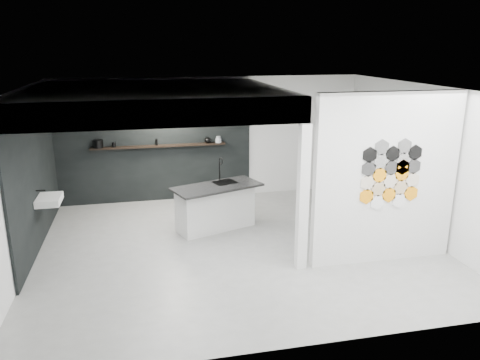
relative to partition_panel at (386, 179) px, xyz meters
name	(u,v)px	position (x,y,z in m)	size (l,w,h in m)	color
floor	(238,247)	(-2.23, 1.00, -1.40)	(7.00, 6.00, 0.01)	gray
partition_panel	(386,179)	(0.00, 0.00, 0.00)	(2.45, 0.15, 2.80)	silver
bay_clad_back	(155,151)	(-3.52, 3.97, -0.22)	(4.40, 0.04, 2.35)	black
bay_clad_left	(35,180)	(-5.70, 2.00, -0.22)	(0.04, 4.00, 2.35)	black
bulkhead	(155,99)	(-3.52, 2.00, 1.15)	(4.40, 4.00, 0.40)	silver
corner_column	(303,198)	(-1.41, 0.00, -0.22)	(0.16, 0.16, 2.35)	silver
fascia_beam	(161,114)	(-3.52, 0.08, 1.15)	(4.40, 0.16, 0.40)	silver
wall_basin	(49,200)	(-5.46, 1.80, -0.55)	(0.40, 0.60, 0.12)	silver
display_shelf	(159,146)	(-3.43, 3.87, -0.10)	(3.00, 0.15, 0.04)	black
kitchen_island	(216,206)	(-2.47, 1.94, -0.94)	(1.84, 1.28, 1.36)	silver
stockpot	(98,144)	(-4.73, 3.87, 0.01)	(0.21, 0.21, 0.17)	black
kettle	(208,140)	(-2.32, 3.87, -0.01)	(0.16, 0.16, 0.13)	black
glass_bowl	(218,140)	(-2.08, 3.87, -0.03)	(0.14, 0.14, 0.10)	gray
glass_vase	(218,139)	(-2.08, 3.87, -0.01)	(0.11, 0.11, 0.15)	gray
bottle_dark	(157,142)	(-3.48, 3.87, -0.01)	(0.05, 0.05, 0.14)	black
utensil_cup	(114,145)	(-4.41, 3.87, -0.03)	(0.08, 0.08, 0.10)	black
hex_tile_cluster	(391,174)	(0.03, -0.09, 0.10)	(1.04, 0.02, 1.16)	orange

